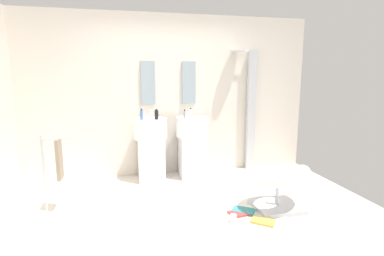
{
  "coord_description": "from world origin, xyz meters",
  "views": [
    {
      "loc": [
        -0.73,
        -3.28,
        1.65
      ],
      "look_at": [
        0.15,
        0.55,
        0.95
      ],
      "focal_mm": 28.12,
      "sensor_mm": 36.0,
      "label": 1
    }
  ],
  "objects_px": {
    "pedestal_sink_right": "(192,144)",
    "pedestal_sink_left": "(151,146)",
    "shower_column": "(250,108)",
    "soap_bottle_blue": "(142,115)",
    "magazine_ochre": "(263,222)",
    "towel_rack": "(57,161)",
    "lounge_chair": "(278,182)",
    "soap_bottle_white": "(191,114)",
    "magazine_red": "(238,213)",
    "coffee_mug": "(233,219)",
    "soap_bottle_black": "(156,115)",
    "soap_bottle_grey": "(185,114)",
    "magazine_teal": "(243,211)"
  },
  "relations": [
    {
      "from": "pedestal_sink_right",
      "to": "towel_rack",
      "type": "distance_m",
      "value": 2.05
    },
    {
      "from": "pedestal_sink_left",
      "to": "magazine_red",
      "type": "distance_m",
      "value": 1.8
    },
    {
      "from": "towel_rack",
      "to": "soap_bottle_white",
      "type": "xyz_separation_m",
      "value": [
        1.81,
        0.71,
        0.43
      ]
    },
    {
      "from": "magazine_ochre",
      "to": "coffee_mug",
      "type": "xyz_separation_m",
      "value": [
        -0.32,
        0.08,
        0.03
      ]
    },
    {
      "from": "magazine_teal",
      "to": "soap_bottle_grey",
      "type": "height_order",
      "value": "soap_bottle_grey"
    },
    {
      "from": "soap_bottle_blue",
      "to": "soap_bottle_white",
      "type": "xyz_separation_m",
      "value": [
        0.74,
        -0.04,
        -0.0
      ]
    },
    {
      "from": "pedestal_sink_left",
      "to": "soap_bottle_white",
      "type": "xyz_separation_m",
      "value": [
        0.61,
        -0.14,
        0.51
      ]
    },
    {
      "from": "pedestal_sink_right",
      "to": "lounge_chair",
      "type": "relative_size",
      "value": 1.06
    },
    {
      "from": "soap_bottle_black",
      "to": "soap_bottle_grey",
      "type": "relative_size",
      "value": 1.12
    },
    {
      "from": "pedestal_sink_right",
      "to": "soap_bottle_black",
      "type": "height_order",
      "value": "soap_bottle_black"
    },
    {
      "from": "magazine_red",
      "to": "pedestal_sink_right",
      "type": "bearing_deg",
      "value": 89.57
    },
    {
      "from": "shower_column",
      "to": "coffee_mug",
      "type": "height_order",
      "value": "shower_column"
    },
    {
      "from": "magazine_teal",
      "to": "soap_bottle_blue",
      "type": "xyz_separation_m",
      "value": [
        -1.11,
        1.33,
        1.03
      ]
    },
    {
      "from": "towel_rack",
      "to": "soap_bottle_blue",
      "type": "height_order",
      "value": "soap_bottle_blue"
    },
    {
      "from": "coffee_mug",
      "to": "soap_bottle_white",
      "type": "relative_size",
      "value": 0.56
    },
    {
      "from": "magazine_ochre",
      "to": "soap_bottle_blue",
      "type": "distance_m",
      "value": 2.29
    },
    {
      "from": "magazine_ochre",
      "to": "soap_bottle_grey",
      "type": "xyz_separation_m",
      "value": [
        -0.56,
        1.63,
        1.02
      ]
    },
    {
      "from": "soap_bottle_white",
      "to": "pedestal_sink_left",
      "type": "bearing_deg",
      "value": 167.33
    },
    {
      "from": "magazine_ochre",
      "to": "soap_bottle_white",
      "type": "height_order",
      "value": "soap_bottle_white"
    },
    {
      "from": "towel_rack",
      "to": "shower_column",
      "type": "bearing_deg",
      "value": 19.6
    },
    {
      "from": "pedestal_sink_left",
      "to": "towel_rack",
      "type": "bearing_deg",
      "value": -144.72
    },
    {
      "from": "coffee_mug",
      "to": "magazine_red",
      "type": "bearing_deg",
      "value": 53.06
    },
    {
      "from": "soap_bottle_blue",
      "to": "towel_rack",
      "type": "bearing_deg",
      "value": -144.57
    },
    {
      "from": "lounge_chair",
      "to": "coffee_mug",
      "type": "xyz_separation_m",
      "value": [
        -0.66,
        -0.23,
        -0.29
      ]
    },
    {
      "from": "shower_column",
      "to": "soap_bottle_blue",
      "type": "xyz_separation_m",
      "value": [
        -1.88,
        -0.29,
        -0.02
      ]
    },
    {
      "from": "pedestal_sink_right",
      "to": "lounge_chair",
      "type": "bearing_deg",
      "value": -62.22
    },
    {
      "from": "lounge_chair",
      "to": "soap_bottle_blue",
      "type": "relative_size",
      "value": 6.08
    },
    {
      "from": "soap_bottle_grey",
      "to": "soap_bottle_white",
      "type": "height_order",
      "value": "soap_bottle_white"
    },
    {
      "from": "magazine_red",
      "to": "soap_bottle_grey",
      "type": "height_order",
      "value": "soap_bottle_grey"
    },
    {
      "from": "lounge_chair",
      "to": "magazine_teal",
      "type": "height_order",
      "value": "lounge_chair"
    },
    {
      "from": "soap_bottle_blue",
      "to": "soap_bottle_white",
      "type": "relative_size",
      "value": 1.01
    },
    {
      "from": "pedestal_sink_right",
      "to": "lounge_chair",
      "type": "distance_m",
      "value": 1.62
    },
    {
      "from": "magazine_teal",
      "to": "pedestal_sink_right",
      "type": "bearing_deg",
      "value": 138.44
    },
    {
      "from": "shower_column",
      "to": "magazine_red",
      "type": "distance_m",
      "value": 2.16
    },
    {
      "from": "pedestal_sink_right",
      "to": "pedestal_sink_left",
      "type": "bearing_deg",
      "value": 180.0
    },
    {
      "from": "soap_bottle_white",
      "to": "towel_rack",
      "type": "bearing_deg",
      "value": -158.45
    },
    {
      "from": "pedestal_sink_left",
      "to": "pedestal_sink_right",
      "type": "bearing_deg",
      "value": 0.0
    },
    {
      "from": "magazine_ochre",
      "to": "towel_rack",
      "type": "bearing_deg",
      "value": -161.47
    },
    {
      "from": "shower_column",
      "to": "soap_bottle_grey",
      "type": "xyz_separation_m",
      "value": [
        -1.22,
        -0.3,
        -0.04
      ]
    },
    {
      "from": "lounge_chair",
      "to": "towel_rack",
      "type": "height_order",
      "value": "towel_rack"
    },
    {
      "from": "towel_rack",
      "to": "magazine_red",
      "type": "bearing_deg",
      "value": -16.65
    },
    {
      "from": "soap_bottle_black",
      "to": "magazine_red",
      "type": "bearing_deg",
      "value": -59.96
    },
    {
      "from": "pedestal_sink_left",
      "to": "lounge_chair",
      "type": "bearing_deg",
      "value": -45.22
    },
    {
      "from": "coffee_mug",
      "to": "soap_bottle_grey",
      "type": "relative_size",
      "value": 0.66
    },
    {
      "from": "magazine_ochre",
      "to": "magazine_red",
      "type": "bearing_deg",
      "value": 166.69
    },
    {
      "from": "magazine_red",
      "to": "coffee_mug",
      "type": "bearing_deg",
      "value": -136.05
    },
    {
      "from": "pedestal_sink_left",
      "to": "soap_bottle_white",
      "type": "distance_m",
      "value": 0.8
    },
    {
      "from": "shower_column",
      "to": "magazine_red",
      "type": "bearing_deg",
      "value": -116.96
    },
    {
      "from": "shower_column",
      "to": "soap_bottle_white",
      "type": "bearing_deg",
      "value": -163.62
    },
    {
      "from": "coffee_mug",
      "to": "soap_bottle_black",
      "type": "height_order",
      "value": "soap_bottle_black"
    }
  ]
}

